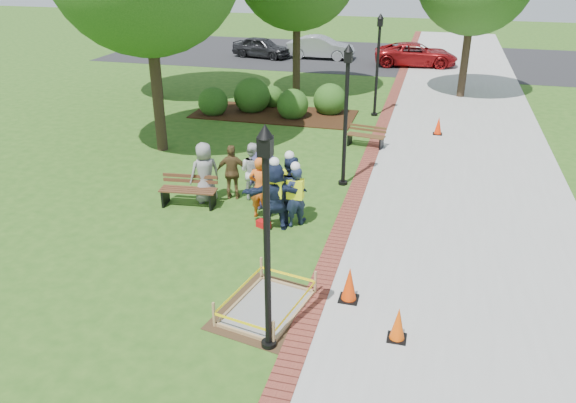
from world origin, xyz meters
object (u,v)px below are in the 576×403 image
(wet_concrete_pad, at_px, (267,300))
(cone_front, at_px, (398,325))
(hivis_worker_a, at_px, (275,194))
(lamp_near, at_px, (267,227))
(hivis_worker_b, at_px, (295,195))
(hivis_worker_c, at_px, (289,187))
(bench_near, at_px, (189,197))

(wet_concrete_pad, bearing_deg, cone_front, -6.38)
(cone_front, height_order, hivis_worker_a, hivis_worker_a)
(lamp_near, relative_size, hivis_worker_b, 2.37)
(cone_front, distance_m, hivis_worker_c, 5.41)
(cone_front, relative_size, lamp_near, 0.17)
(lamp_near, height_order, hivis_worker_c, lamp_near)
(wet_concrete_pad, height_order, bench_near, bench_near)
(wet_concrete_pad, xyz_separation_m, hivis_worker_a, (-0.84, 3.52, 0.74))
(cone_front, bearing_deg, bench_near, 144.07)
(hivis_worker_a, xyz_separation_m, hivis_worker_b, (0.47, 0.28, -0.08))
(wet_concrete_pad, relative_size, bench_near, 1.58)
(wet_concrete_pad, bearing_deg, hivis_worker_b, 95.64)
(lamp_near, bearing_deg, hivis_worker_a, 104.69)
(wet_concrete_pad, bearing_deg, hivis_worker_c, 98.33)
(bench_near, height_order, hivis_worker_b, hivis_worker_b)
(wet_concrete_pad, height_order, lamp_near, lamp_near)
(hivis_worker_b, height_order, hivis_worker_c, hivis_worker_c)
(cone_front, distance_m, hivis_worker_b, 5.11)
(cone_front, relative_size, hivis_worker_c, 0.36)
(wet_concrete_pad, distance_m, hivis_worker_a, 3.69)
(cone_front, distance_m, hivis_worker_a, 5.20)
(hivis_worker_a, height_order, hivis_worker_c, hivis_worker_c)
(lamp_near, bearing_deg, wet_concrete_pad, 108.42)
(wet_concrete_pad, relative_size, hivis_worker_b, 1.44)
(hivis_worker_a, bearing_deg, bench_near, 165.63)
(wet_concrete_pad, distance_m, lamp_near, 2.52)
(wet_concrete_pad, height_order, hivis_worker_b, hivis_worker_b)
(hivis_worker_b, bearing_deg, lamp_near, -81.40)
(hivis_worker_b, xyz_separation_m, hivis_worker_c, (-0.21, 0.21, 0.09))
(cone_front, bearing_deg, hivis_worker_b, 126.38)
(bench_near, height_order, hivis_worker_c, hivis_worker_c)
(cone_front, bearing_deg, hivis_worker_c, 126.88)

